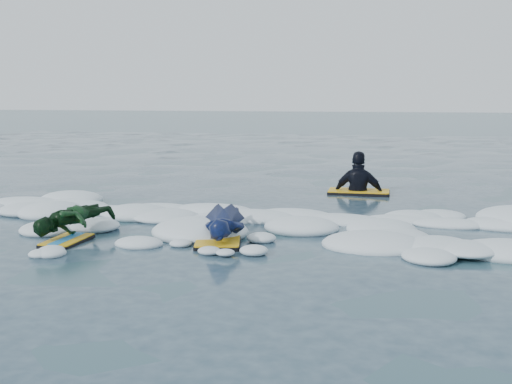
% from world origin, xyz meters
% --- Properties ---
extents(ground, '(120.00, 120.00, 0.00)m').
position_xyz_m(ground, '(0.00, 0.00, 0.00)').
color(ground, '#1D3C46').
rests_on(ground, ground).
extents(foam_band, '(12.00, 3.10, 0.30)m').
position_xyz_m(foam_band, '(0.00, 1.03, 0.00)').
color(foam_band, white).
rests_on(foam_band, ground).
extents(prone_woman_unit, '(0.82, 1.55, 0.37)m').
position_xyz_m(prone_woman_unit, '(0.36, 0.12, 0.19)').
color(prone_woman_unit, black).
rests_on(prone_woman_unit, ground).
extents(prone_child_unit, '(0.90, 1.20, 0.42)m').
position_xyz_m(prone_child_unit, '(-1.42, -0.32, 0.21)').
color(prone_child_unit, black).
rests_on(prone_child_unit, ground).
extents(waiting_rider_unit, '(1.09, 0.61, 1.63)m').
position_xyz_m(waiting_rider_unit, '(1.77, 4.07, -0.03)').
color(waiting_rider_unit, black).
rests_on(waiting_rider_unit, ground).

